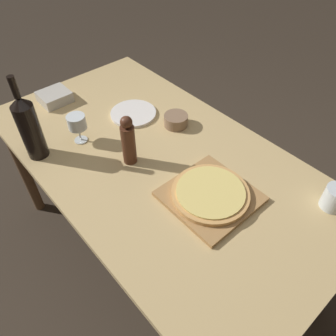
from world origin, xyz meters
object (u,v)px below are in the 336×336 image
(pizza, at_px, (210,193))
(wine_glass, at_px, (77,123))
(wine_bottle, at_px, (29,127))
(pepper_mill, at_px, (128,141))
(small_bowl, at_px, (176,120))

(pizza, height_order, wine_glass, wine_glass)
(wine_bottle, height_order, pepper_mill, wine_bottle)
(wine_bottle, relative_size, small_bowl, 3.31)
(pizza, bearing_deg, small_bowl, 63.90)
(wine_bottle, height_order, small_bowl, wine_bottle)
(pizza, xyz_separation_m, pepper_mill, (-0.11, 0.37, 0.08))
(pizza, relative_size, pepper_mill, 1.29)
(pizza, distance_m, wine_glass, 0.67)
(pizza, height_order, wine_bottle, wine_bottle)
(pizza, bearing_deg, wine_bottle, 119.88)
(wine_glass, bearing_deg, pepper_mill, -70.73)
(pizza, xyz_separation_m, wine_glass, (-0.20, 0.63, 0.07))
(pepper_mill, relative_size, small_bowl, 2.02)
(pizza, bearing_deg, wine_glass, 107.47)
(wine_glass, distance_m, small_bowl, 0.46)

